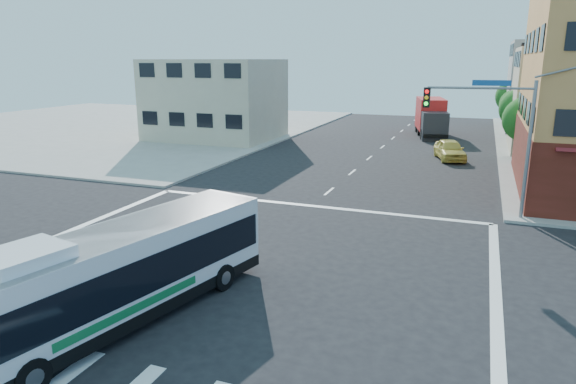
% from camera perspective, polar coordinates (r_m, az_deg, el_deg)
% --- Properties ---
extents(ground, '(120.00, 120.00, 0.00)m').
position_cam_1_polar(ground, '(20.47, -5.71, -8.45)').
color(ground, black).
rests_on(ground, ground).
extents(sidewalk_nw, '(50.00, 50.00, 0.15)m').
position_cam_1_polar(sidewalk_nw, '(68.12, -19.38, 7.03)').
color(sidewalk_nw, gray).
rests_on(sidewalk_nw, ground).
extents(building_east_far, '(12.06, 10.06, 10.00)m').
position_cam_1_polar(building_east_far, '(65.44, 28.55, 10.19)').
color(building_east_far, '#9C9C97').
rests_on(building_east_far, ground).
extents(building_west, '(12.06, 10.06, 8.00)m').
position_cam_1_polar(building_west, '(53.47, -8.06, 10.11)').
color(building_west, beige).
rests_on(building_west, ground).
extents(signal_mast_ne, '(7.91, 1.13, 8.07)m').
position_cam_1_polar(signal_mast_ne, '(27.62, 21.90, 7.28)').
color(signal_mast_ne, slate).
rests_on(signal_mast_ne, ground).
extents(street_tree_a, '(3.60, 3.60, 5.53)m').
position_cam_1_polar(street_tree_a, '(45.10, 25.09, 7.59)').
color(street_tree_a, '#341D12').
rests_on(street_tree_a, ground).
extents(street_tree_b, '(3.80, 3.80, 5.79)m').
position_cam_1_polar(street_tree_b, '(53.04, 24.54, 8.66)').
color(street_tree_b, '#341D12').
rests_on(street_tree_b, ground).
extents(street_tree_c, '(3.40, 3.40, 5.29)m').
position_cam_1_polar(street_tree_c, '(61.02, 24.09, 9.03)').
color(street_tree_c, '#341D12').
rests_on(street_tree_c, ground).
extents(street_tree_d, '(4.00, 4.00, 6.03)m').
position_cam_1_polar(street_tree_d, '(68.97, 23.80, 9.90)').
color(street_tree_d, '#341D12').
rests_on(street_tree_d, ground).
extents(transit_bus, '(4.82, 11.34, 3.28)m').
position_cam_1_polar(transit_bus, '(16.65, -18.41, -8.69)').
color(transit_bus, black).
rests_on(transit_bus, ground).
extents(box_truck, '(4.28, 9.06, 3.93)m').
position_cam_1_polar(box_truck, '(57.41, 15.62, 7.91)').
color(box_truck, '#26262B').
rests_on(box_truck, ground).
extents(parked_car, '(3.22, 5.17, 1.64)m').
position_cam_1_polar(parked_car, '(44.10, 17.54, 4.51)').
color(parked_car, '#D7C04D').
rests_on(parked_car, ground).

